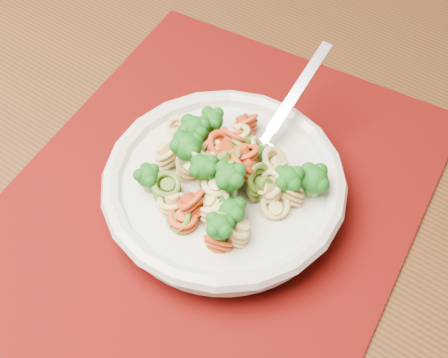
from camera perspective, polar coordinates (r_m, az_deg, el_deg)
dining_table at (r=0.71m, az=-8.93°, el=-10.02°), size 1.49×1.24×0.71m
placemat at (r=0.62m, az=-1.67°, el=-2.87°), size 0.62×0.57×0.00m
pasta_bowl at (r=0.60m, az=-0.00°, el=-0.68°), size 0.24×0.24×0.05m
pasta_broccoli_heap at (r=0.59m, az=0.00°, el=0.35°), size 0.20×0.20×0.06m
fork at (r=0.61m, az=3.07°, el=2.48°), size 0.18×0.09×0.08m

